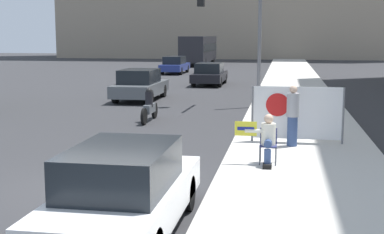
# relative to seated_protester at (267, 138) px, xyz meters

# --- Properties ---
(ground_plane) EXTENTS (160.00, 160.00, 0.00)m
(ground_plane) POSITION_rel_seated_protester_xyz_m (-3.27, -2.23, -0.77)
(ground_plane) COLOR #303033
(sidewalk_curb) EXTENTS (3.98, 90.00, 0.14)m
(sidewalk_curb) POSITION_rel_seated_protester_xyz_m (0.92, 12.77, -0.70)
(sidewalk_curb) COLOR beige
(sidewalk_curb) RESTS_ON ground_plane
(seated_protester) EXTENTS (0.99, 0.77, 1.19)m
(seated_protester) POSITION_rel_seated_protester_xyz_m (0.00, 0.00, 0.00)
(seated_protester) COLOR #474C56
(seated_protester) RESTS_ON sidewalk_curb
(jogger_on_sidewalk) EXTENTS (0.34, 0.34, 1.67)m
(jogger_on_sidewalk) POSITION_rel_seated_protester_xyz_m (0.61, 2.26, 0.22)
(jogger_on_sidewalk) COLOR #334775
(jogger_on_sidewalk) RESTS_ON sidewalk_curb
(protest_banner) EXTENTS (2.58, 0.06, 1.59)m
(protest_banner) POSITION_rel_seated_protester_xyz_m (0.73, 2.78, 0.21)
(protest_banner) COLOR slate
(protest_banner) RESTS_ON sidewalk_curb
(traffic_light_pole) EXTENTS (2.84, 2.61, 5.41)m
(traffic_light_pole) POSITION_rel_seated_protester_xyz_m (-1.75, 11.26, 3.02)
(traffic_light_pole) COLOR slate
(traffic_light_pole) RESTS_ON sidewalk_curb
(parked_car_curbside) EXTENTS (1.71, 4.32, 1.46)m
(parked_car_curbside) POSITION_rel_seated_protester_xyz_m (-2.08, -4.60, -0.04)
(parked_car_curbside) COLOR white
(parked_car_curbside) RESTS_ON ground_plane
(car_on_road_nearest) EXTENTS (1.88, 4.52, 1.52)m
(car_on_road_nearest) POSITION_rel_seated_protester_xyz_m (-6.61, 12.88, -0.02)
(car_on_road_nearest) COLOR #565B60
(car_on_road_nearest) RESTS_ON ground_plane
(car_on_road_midblock) EXTENTS (1.85, 4.49, 1.42)m
(car_on_road_midblock) POSITION_rel_seated_protester_xyz_m (-4.35, 21.43, -0.06)
(car_on_road_midblock) COLOR black
(car_on_road_midblock) RESTS_ON ground_plane
(car_on_road_distant) EXTENTS (1.75, 4.71, 1.44)m
(car_on_road_distant) POSITION_rel_seated_protester_xyz_m (-8.64, 31.22, -0.05)
(car_on_road_distant) COLOR navy
(car_on_road_distant) RESTS_ON ground_plane
(city_bus_on_road) EXTENTS (2.54, 10.35, 3.05)m
(city_bus_on_road) POSITION_rel_seated_protester_xyz_m (-8.80, 44.87, 0.99)
(city_bus_on_road) COLOR #232328
(city_bus_on_road) RESTS_ON ground_plane
(motorcycle_on_road) EXTENTS (0.28, 2.17, 1.24)m
(motorcycle_on_road) POSITION_rel_seated_protester_xyz_m (-4.52, 6.52, -0.24)
(motorcycle_on_road) COLOR #565B60
(motorcycle_on_road) RESTS_ON ground_plane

